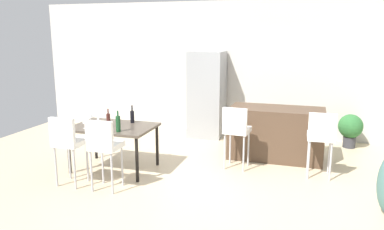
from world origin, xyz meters
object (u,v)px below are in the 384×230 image
at_px(kitchen_island, 276,133).
at_px(dining_chair_near, 68,140).
at_px(dining_chair_far, 104,144).
at_px(wine_bottle_far, 132,116).
at_px(wine_bottle_middle, 118,123).
at_px(refrigerator, 207,94).
at_px(dining_table, 114,130).
at_px(wine_bottle_corner, 108,120).
at_px(wine_glass_near, 85,121).
at_px(bar_chair_left, 236,128).
at_px(wine_glass_right, 90,115).
at_px(potted_plant, 350,128).
at_px(bar_chair_middle, 321,134).
at_px(wine_glass_left, 98,119).

height_order(kitchen_island, dining_chair_near, dining_chair_near).
distance_m(dining_chair_far, wine_bottle_far, 1.12).
xyz_separation_m(wine_bottle_middle, refrigerator, (0.63, 2.80, 0.05)).
bearing_deg(wine_bottle_middle, dining_table, 130.17).
relative_size(dining_chair_near, dining_chair_far, 1.00).
bearing_deg(refrigerator, wine_bottle_corner, -109.43).
distance_m(dining_table, wine_glass_near, 0.49).
relative_size(dining_table, dining_chair_far, 1.25).
bearing_deg(wine_bottle_corner, wine_bottle_far, 60.43).
relative_size(bar_chair_left, wine_glass_right, 6.03).
distance_m(dining_table, dining_chair_near, 0.87).
distance_m(bar_chair_left, dining_table, 2.01).
bearing_deg(wine_bottle_corner, dining_table, 75.85).
xyz_separation_m(kitchen_island, wine_bottle_far, (-2.28, -1.10, 0.39)).
height_order(dining_chair_far, wine_bottle_far, dining_chair_far).
distance_m(wine_bottle_far, potted_plant, 4.26).
bearing_deg(wine_bottle_middle, bar_chair_left, 29.52).
distance_m(dining_chair_near, wine_glass_right, 0.98).
xyz_separation_m(bar_chair_left, wine_glass_near, (-2.25, -0.90, 0.17)).
bearing_deg(kitchen_island, wine_bottle_middle, -142.63).
xyz_separation_m(wine_glass_right, refrigerator, (1.39, 2.37, 0.06)).
xyz_separation_m(bar_chair_middle, wine_glass_left, (-3.42, -0.74, 0.17)).
bearing_deg(wine_bottle_middle, potted_plant, 38.12).
relative_size(kitchen_island, wine_glass_right, 9.44).
relative_size(kitchen_island, bar_chair_left, 1.56).
height_order(wine_bottle_middle, refrigerator, refrigerator).
height_order(kitchen_island, wine_glass_left, kitchen_island).
relative_size(bar_chair_middle, dining_chair_far, 1.00).
distance_m(bar_chair_left, bar_chair_middle, 1.32).
distance_m(bar_chair_left, wine_bottle_middle, 1.90).
distance_m(wine_bottle_far, wine_glass_left, 0.57).
bearing_deg(wine_glass_near, wine_glass_right, 110.53).
bearing_deg(kitchen_island, wine_bottle_far, -154.25).
bearing_deg(bar_chair_middle, wine_bottle_middle, -162.54).
relative_size(bar_chair_middle, wine_glass_near, 6.03).
xyz_separation_m(bar_chair_left, potted_plant, (1.91, 1.86, -0.30)).
bearing_deg(wine_bottle_middle, kitchen_island, 37.37).
bearing_deg(dining_chair_near, wine_bottle_far, 65.93).
height_order(bar_chair_middle, wine_glass_left, bar_chair_middle).
bearing_deg(refrigerator, dining_chair_far, -100.16).
relative_size(bar_chair_middle, dining_table, 0.80).
relative_size(wine_bottle_far, wine_bottle_corner, 0.99).
height_order(wine_glass_near, refrigerator, refrigerator).
xyz_separation_m(bar_chair_left, dining_chair_far, (-1.61, -1.44, 0.00)).
bearing_deg(wine_glass_left, dining_chair_near, -97.59).
bearing_deg(wine_bottle_far, kitchen_island, 25.75).
bearing_deg(kitchen_island, dining_chair_near, -141.51).
relative_size(dining_chair_far, wine_bottle_far, 3.52).
height_order(dining_table, wine_bottle_middle, wine_bottle_middle).
xyz_separation_m(wine_bottle_corner, wine_glass_near, (-0.32, -0.17, 0.01)).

